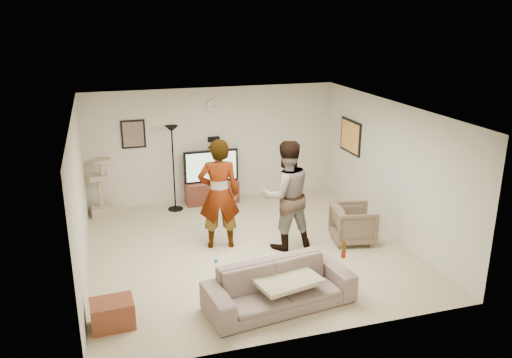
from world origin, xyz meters
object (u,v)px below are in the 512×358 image
object	(u,v)px
floor_lamp	(174,169)
person_left	(219,194)
person_right	(286,195)
tv	(211,166)
side_table	(112,314)
sofa	(279,286)
tv_stand	(212,192)
beer_bottle	(344,250)
armchair	(353,224)
cat_tree	(99,187)

from	to	relation	value
floor_lamp	person_left	xyz separation A→B (m)	(0.50, -2.04, 0.09)
person_right	person_left	bearing A→B (deg)	-20.91
tv	side_table	bearing A→B (deg)	-118.12
person_right	sofa	bearing A→B (deg)	64.57
tv_stand	person_left	distance (m)	2.40
tv	beer_bottle	xyz separation A→B (m)	(1.00, -4.45, -0.09)
beer_bottle	floor_lamp	bearing A→B (deg)	113.53
armchair	cat_tree	bearing A→B (deg)	69.84
tv	side_table	world-z (taller)	tv
floor_lamp	cat_tree	world-z (taller)	floor_lamp
tv_stand	beer_bottle	xyz separation A→B (m)	(1.00, -4.45, 0.51)
armchair	side_table	size ratio (longest dim) A/B	1.34
tv_stand	sofa	bearing A→B (deg)	-89.74
tv_stand	side_table	xyz separation A→B (m)	(-2.28, -4.27, -0.05)
tv_stand	cat_tree	xyz separation A→B (m)	(-2.35, -0.09, 0.37)
person_right	sofa	world-z (taller)	person_right
person_left	beer_bottle	xyz separation A→B (m)	(1.34, -2.19, -0.25)
armchair	person_right	bearing A→B (deg)	94.15
floor_lamp	side_table	distance (m)	4.37
person_left	person_right	distance (m)	1.17
armchair	sofa	bearing A→B (deg)	140.99
tv	person_left	xyz separation A→B (m)	(-0.34, -2.25, 0.16)
floor_lamp	beer_bottle	bearing A→B (deg)	-66.47
person_left	side_table	world-z (taller)	person_left
tv_stand	person_right	size ratio (longest dim) A/B	0.59
floor_lamp	cat_tree	distance (m)	1.54
tv_stand	side_table	bearing A→B (deg)	-118.12
floor_lamp	person_right	xyz separation A→B (m)	(1.62, -2.39, 0.07)
tv	person_left	distance (m)	2.28
beer_bottle	armchair	world-z (taller)	beer_bottle
tv_stand	person_right	world-z (taller)	person_right
tv_stand	person_right	bearing A→B (deg)	-73.49
tv	armchair	bearing A→B (deg)	-53.64
person_left	armchair	distance (m)	2.52
person_right	cat_tree	bearing A→B (deg)	-41.97
tv_stand	beer_bottle	distance (m)	4.59
tv	person_right	xyz separation A→B (m)	(0.77, -2.61, 0.15)
cat_tree	beer_bottle	world-z (taller)	cat_tree
tv	floor_lamp	xyz separation A→B (m)	(-0.84, -0.22, 0.07)
cat_tree	beer_bottle	size ratio (longest dim) A/B	4.90
tv	person_right	bearing A→B (deg)	-73.49
cat_tree	floor_lamp	bearing A→B (deg)	-4.70
tv	cat_tree	distance (m)	2.37
person_left	armchair	bearing A→B (deg)	177.46
cat_tree	armchair	size ratio (longest dim) A/B	1.63
tv	floor_lamp	distance (m)	0.87
sofa	tv	bearing A→B (deg)	82.41
cat_tree	person_left	xyz separation A→B (m)	(2.01, -2.16, 0.38)
beer_bottle	person_right	bearing A→B (deg)	96.98
sofa	floor_lamp	bearing A→B (deg)	93.68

